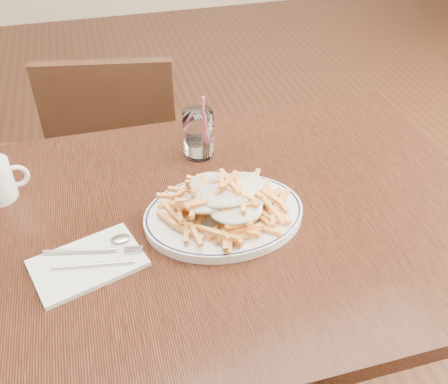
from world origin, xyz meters
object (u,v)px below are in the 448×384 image
object	(u,v)px
table	(214,243)
water_glass	(199,136)
loaded_fries	(224,196)
fries_plate	(224,215)
chair_far	(120,153)

from	to	relation	value
table	water_glass	xyz separation A→B (m)	(0.02, 0.23, 0.13)
water_glass	table	bearing A→B (deg)	-96.02
loaded_fries	water_glass	size ratio (longest dim) A/B	1.89
table	fries_plate	distance (m)	0.09
fries_plate	loaded_fries	world-z (taller)	loaded_fries
table	fries_plate	size ratio (longest dim) A/B	3.61
table	chair_far	size ratio (longest dim) A/B	1.41
table	fries_plate	world-z (taller)	fries_plate
loaded_fries	table	bearing A→B (deg)	141.49
table	water_glass	world-z (taller)	water_glass
loaded_fries	water_glass	xyz separation A→B (m)	(0.01, 0.24, -0.01)
chair_far	loaded_fries	bearing A→B (deg)	-76.63
water_glass	chair_far	bearing A→B (deg)	110.53
fries_plate	loaded_fries	bearing A→B (deg)	-153.43
fries_plate	table	bearing A→B (deg)	141.49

